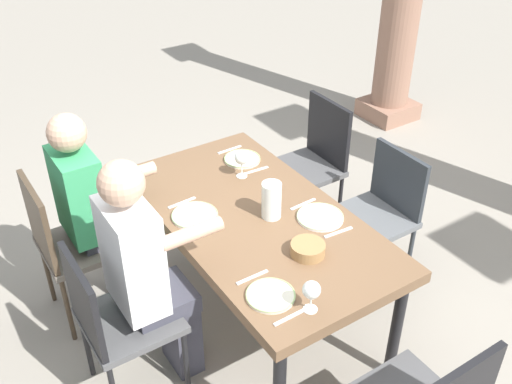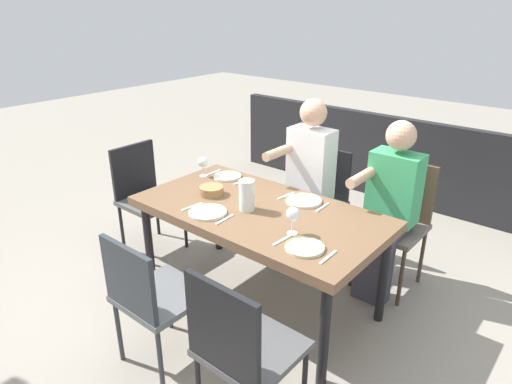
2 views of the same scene
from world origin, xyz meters
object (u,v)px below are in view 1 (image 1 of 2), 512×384
diner_woman_green (148,272)px  plate_1 (195,215)px  wine_glass_3 (312,291)px  plate_0 (242,159)px  wine_glass_0 (242,158)px  plate_3 (271,295)px  water_pitcher (271,202)px  plate_2 (320,217)px  diner_man_white (94,209)px  bread_basket (308,249)px  dining_table (256,225)px  chair_west_north (314,157)px  chair_west_south (66,240)px  chair_mid_north (381,208)px  chair_mid_south (113,317)px

diner_woman_green → plate_1: 0.46m
diner_woman_green → wine_glass_3: 0.81m
plate_0 → wine_glass_0: 0.22m
plate_1 → wine_glass_3: wine_glass_3 is taller
plate_3 → water_pitcher: water_pitcher is taller
wine_glass_0 → water_pitcher: bearing=-10.7°
plate_0 → plate_2: same height
diner_woman_green → diner_man_white: size_ratio=1.04×
diner_man_white → water_pitcher: size_ratio=6.28×
diner_woman_green → wine_glass_3: size_ratio=8.61×
wine_glass_0 → wine_glass_3: 1.13m
plate_0 → bread_basket: (0.93, -0.21, 0.02)m
dining_table → plate_3: bearing=-27.0°
plate_0 → dining_table: bearing=-24.9°
chair_west_north → wine_glass_0: 0.83m
dining_table → plate_1: bearing=-120.4°
wine_glass_0 → chair_west_south: bearing=-102.8°
wine_glass_0 → water_pitcher: water_pitcher is taller
water_pitcher → wine_glass_0: bearing=169.3°
chair_west_north → chair_mid_north: bearing=-0.5°
plate_1 → wine_glass_0: bearing=116.0°
wine_glass_0 → wine_glass_3: size_ratio=1.08×
wine_glass_3 → bread_basket: (-0.31, 0.22, -0.08)m
diner_woman_green → wine_glass_0: size_ratio=7.95×
chair_mid_north → water_pitcher: water_pitcher is taller
wine_glass_3 → chair_west_south: bearing=-152.6°
dining_table → wine_glass_0: size_ratio=9.88×
diner_woman_green → plate_0: size_ratio=6.00×
dining_table → plate_1: 0.33m
chair_west_north → wine_glass_3: chair_west_north is taller
plate_1 → bread_basket: (0.57, 0.31, 0.02)m
plate_3 → water_pitcher: (-0.50, 0.35, 0.08)m
chair_mid_south → bread_basket: (0.33, 0.90, 0.24)m
chair_mid_north → wine_glass_0: wine_glass_0 is taller
wine_glass_3 → diner_woman_green: bearing=-142.8°
chair_west_north → water_pitcher: size_ratio=4.49×
chair_mid_south → plate_3: chair_mid_south is taller
chair_mid_south → plate_2: chair_mid_south is taller
chair_mid_north → wine_glass_3: size_ratio=5.50×
diner_man_white → wine_glass_0: diner_man_white is taller
wine_glass_0 → bread_basket: bearing=-7.9°
chair_west_south → diner_man_white: 0.23m
dining_table → wine_glass_3: wine_glass_3 is taller
dining_table → bread_basket: size_ratio=9.80×
chair_west_north → plate_3: chair_west_north is taller
chair_mid_north → chair_mid_south: 1.72m
diner_woman_green → water_pitcher: 0.74m
wine_glass_3 → wine_glass_0: bearing=163.2°
dining_table → wine_glass_0: bearing=158.7°
diner_man_white → wine_glass_3: size_ratio=8.24×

